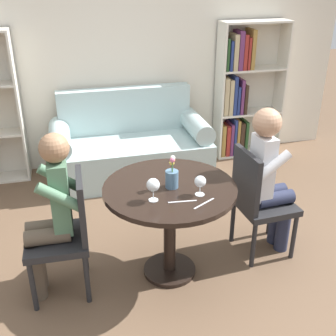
{
  "coord_description": "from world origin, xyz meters",
  "views": [
    {
      "loc": [
        -0.65,
        -2.5,
        2.14
      ],
      "look_at": [
        0.0,
        0.05,
        0.86
      ],
      "focal_mm": 45.0,
      "sensor_mm": 36.0,
      "label": 1
    }
  ],
  "objects_px": {
    "wine_glass_right": "(200,182)",
    "bookshelf_right": "(241,93)",
    "person_left": "(50,214)",
    "wine_glass_left": "(153,186)",
    "chair_left": "(67,230)",
    "person_right": "(270,177)",
    "couch": "(130,148)",
    "flower_vase": "(172,176)",
    "chair_right": "(258,199)"
  },
  "relations": [
    {
      "from": "wine_glass_right",
      "to": "bookshelf_right",
      "type": "bearing_deg",
      "value": 60.5
    },
    {
      "from": "wine_glass_right",
      "to": "person_left",
      "type": "bearing_deg",
      "value": 170.04
    },
    {
      "from": "wine_glass_left",
      "to": "wine_glass_right",
      "type": "height_order",
      "value": "wine_glass_left"
    },
    {
      "from": "bookshelf_right",
      "to": "chair_left",
      "type": "xyz_separation_m",
      "value": [
        -2.12,
        -1.99,
        -0.27
      ]
    },
    {
      "from": "person_right",
      "to": "wine_glass_right",
      "type": "relative_size",
      "value": 8.77
    },
    {
      "from": "couch",
      "to": "flower_vase",
      "type": "relative_size",
      "value": 6.98
    },
    {
      "from": "bookshelf_right",
      "to": "wine_glass_right",
      "type": "bearing_deg",
      "value": -119.5
    },
    {
      "from": "wine_glass_left",
      "to": "wine_glass_right",
      "type": "bearing_deg",
      "value": -0.85
    },
    {
      "from": "couch",
      "to": "person_right",
      "type": "distance_m",
      "value": 1.87
    },
    {
      "from": "bookshelf_right",
      "to": "wine_glass_left",
      "type": "xyz_separation_m",
      "value": [
        -1.54,
        -2.15,
        0.09
      ]
    },
    {
      "from": "flower_vase",
      "to": "wine_glass_right",
      "type": "bearing_deg",
      "value": -43.75
    },
    {
      "from": "couch",
      "to": "person_right",
      "type": "xyz_separation_m",
      "value": [
        0.82,
        -1.64,
        0.35
      ]
    },
    {
      "from": "person_left",
      "to": "wine_glass_left",
      "type": "bearing_deg",
      "value": 77.6
    },
    {
      "from": "person_left",
      "to": "wine_glass_right",
      "type": "relative_size",
      "value": 8.64
    },
    {
      "from": "chair_left",
      "to": "person_left",
      "type": "height_order",
      "value": "person_left"
    },
    {
      "from": "couch",
      "to": "person_left",
      "type": "xyz_separation_m",
      "value": [
        -0.82,
        -1.72,
        0.32
      ]
    },
    {
      "from": "bookshelf_right",
      "to": "wine_glass_right",
      "type": "relative_size",
      "value": 11.33
    },
    {
      "from": "person_right",
      "to": "chair_left",
      "type": "bearing_deg",
      "value": 89.24
    },
    {
      "from": "wine_glass_left",
      "to": "person_left",
      "type": "bearing_deg",
      "value": 165.85
    },
    {
      "from": "couch",
      "to": "wine_glass_right",
      "type": "distance_m",
      "value": 1.97
    },
    {
      "from": "wine_glass_left",
      "to": "flower_vase",
      "type": "distance_m",
      "value": 0.22
    },
    {
      "from": "bookshelf_right",
      "to": "person_left",
      "type": "bearing_deg",
      "value": -138.08
    },
    {
      "from": "person_left",
      "to": "wine_glass_left",
      "type": "xyz_separation_m",
      "value": [
        0.67,
        -0.17,
        0.22
      ]
    },
    {
      "from": "chair_left",
      "to": "wine_glass_right",
      "type": "xyz_separation_m",
      "value": [
        0.9,
        -0.17,
        0.34
      ]
    },
    {
      "from": "chair_left",
      "to": "wine_glass_right",
      "type": "bearing_deg",
      "value": 81.08
    },
    {
      "from": "person_left",
      "to": "wine_glass_left",
      "type": "height_order",
      "value": "person_left"
    },
    {
      "from": "chair_left",
      "to": "chair_right",
      "type": "relative_size",
      "value": 1.0
    },
    {
      "from": "person_right",
      "to": "wine_glass_left",
      "type": "distance_m",
      "value": 1.02
    },
    {
      "from": "chair_left",
      "to": "person_left",
      "type": "relative_size",
      "value": 0.75
    },
    {
      "from": "chair_left",
      "to": "wine_glass_left",
      "type": "height_order",
      "value": "wine_glass_left"
    },
    {
      "from": "chair_left",
      "to": "flower_vase",
      "type": "distance_m",
      "value": 0.81
    },
    {
      "from": "bookshelf_right",
      "to": "wine_glass_left",
      "type": "bearing_deg",
      "value": -125.57
    },
    {
      "from": "person_left",
      "to": "wine_glass_right",
      "type": "height_order",
      "value": "person_left"
    },
    {
      "from": "chair_left",
      "to": "chair_right",
      "type": "height_order",
      "value": "same"
    },
    {
      "from": "chair_right",
      "to": "wine_glass_right",
      "type": "height_order",
      "value": "chair_right"
    },
    {
      "from": "chair_right",
      "to": "wine_glass_left",
      "type": "bearing_deg",
      "value": 101.24
    },
    {
      "from": "bookshelf_right",
      "to": "wine_glass_left",
      "type": "distance_m",
      "value": 2.65
    },
    {
      "from": "chair_left",
      "to": "person_right",
      "type": "bearing_deg",
      "value": 94.84
    },
    {
      "from": "person_left",
      "to": "person_right",
      "type": "bearing_deg",
      "value": 94.51
    },
    {
      "from": "chair_right",
      "to": "flower_vase",
      "type": "height_order",
      "value": "flower_vase"
    },
    {
      "from": "wine_glass_right",
      "to": "chair_left",
      "type": "bearing_deg",
      "value": 169.33
    },
    {
      "from": "chair_left",
      "to": "wine_glass_left",
      "type": "bearing_deg",
      "value": 75.88
    },
    {
      "from": "chair_right",
      "to": "person_right",
      "type": "height_order",
      "value": "person_right"
    },
    {
      "from": "wine_glass_right",
      "to": "flower_vase",
      "type": "height_order",
      "value": "flower_vase"
    },
    {
      "from": "couch",
      "to": "person_right",
      "type": "height_order",
      "value": "person_right"
    },
    {
      "from": "wine_glass_right",
      "to": "person_right",
      "type": "bearing_deg",
      "value": 21.2
    },
    {
      "from": "couch",
      "to": "bookshelf_right",
      "type": "relative_size",
      "value": 1.07
    },
    {
      "from": "bookshelf_right",
      "to": "chair_left",
      "type": "distance_m",
      "value": 2.92
    },
    {
      "from": "person_right",
      "to": "bookshelf_right",
      "type": "bearing_deg",
      "value": -20.51
    },
    {
      "from": "person_left",
      "to": "wine_glass_right",
      "type": "distance_m",
      "value": 1.02
    }
  ]
}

